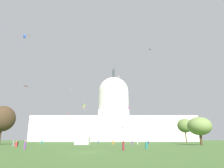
{
  "coord_description": "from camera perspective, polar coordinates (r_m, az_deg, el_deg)",
  "views": [
    {
      "loc": [
        3.93,
        -32.18,
        1.87
      ],
      "look_at": [
        3.94,
        80.66,
        32.62
      ],
      "focal_mm": 32.65,
      "sensor_mm": 36.0,
      "label": 1
    }
  ],
  "objects": [
    {
      "name": "kite_gold_high",
      "position": [
        162.97,
        -11.47,
        -0.8
      ],
      "size": [
        1.05,
        1.6,
        2.8
      ],
      "rotation": [
        0.0,
        0.0,
        4.91
      ],
      "color": "gold"
    },
    {
      "name": "tree_west_near",
      "position": [
        86.96,
        -28.33,
        -8.52
      ],
      "size": [
        12.25,
        12.14,
        14.08
      ],
      "color": "#42301E",
      "rests_on": "ground_plane"
    },
    {
      "name": "kite_blue_high",
      "position": [
        94.82,
        -23.28,
        12.16
      ],
      "size": [
        1.39,
        1.37,
        3.34
      ],
      "rotation": [
        0.0,
        0.0,
        2.1
      ],
      "color": "blue"
    },
    {
      "name": "person_teal_lawn_far_left",
      "position": [
        43.71,
        9.61,
        -16.56
      ],
      "size": [
        0.59,
        0.59,
        1.59
      ],
      "rotation": [
        0.0,
        0.0,
        0.39
      ],
      "color": "#1E757A",
      "rests_on": "ground_plane"
    },
    {
      "name": "person_red_deep_crowd",
      "position": [
        57.02,
        -25.26,
        -15.07
      ],
      "size": [
        0.61,
        0.61,
        1.49
      ],
      "rotation": [
        0.0,
        0.0,
        4.38
      ],
      "color": "red",
      "rests_on": "ground_plane"
    },
    {
      "name": "person_teal_near_tree_west",
      "position": [
        86.07,
        -19.06,
        -15.17
      ],
      "size": [
        0.52,
        0.52,
        1.74
      ],
      "rotation": [
        0.0,
        0.0,
        2.99
      ],
      "color": "#1E757A",
      "rests_on": "ground_plane"
    },
    {
      "name": "kite_violet_high",
      "position": [
        142.16,
        0.78,
        4.31
      ],
      "size": [
        1.56,
        0.9,
        0.1
      ],
      "rotation": [
        0.0,
        0.0,
        0.19
      ],
      "color": "purple"
    },
    {
      "name": "person_purple_back_right",
      "position": [
        75.04,
        5.72,
        -16.09
      ],
      "size": [
        0.67,
        0.67,
        1.52
      ],
      "rotation": [
        0.0,
        0.0,
        5.48
      ],
      "color": "#703D93",
      "rests_on": "ground_plane"
    },
    {
      "name": "tree_east_mid",
      "position": [
        78.88,
        23.29,
        -10.79
      ],
      "size": [
        10.76,
        11.1,
        9.49
      ],
      "color": "#4C3823",
      "rests_on": "ground_plane"
    },
    {
      "name": "person_grey_front_left",
      "position": [
        69.26,
        -25.88,
        -14.7
      ],
      "size": [
        0.51,
        0.51,
        1.69
      ],
      "rotation": [
        0.0,
        0.0,
        3.28
      ],
      "color": "gray",
      "rests_on": "ground_plane"
    },
    {
      "name": "kite_pink_low",
      "position": [
        127.62,
        -12.16,
        -7.92
      ],
      "size": [
        0.6,
        1.11,
        3.15
      ],
      "rotation": [
        0.0,
        0.0,
        0.47
      ],
      "color": "pink"
    },
    {
      "name": "person_navy_near_tent",
      "position": [
        88.68,
        10.14,
        -15.79
      ],
      "size": [
        0.43,
        0.43,
        1.48
      ],
      "rotation": [
        0.0,
        0.0,
        0.05
      ],
      "color": "navy",
      "rests_on": "ground_plane"
    },
    {
      "name": "kite_magenta_mid",
      "position": [
        156.78,
        4.74,
        -6.66
      ],
      "size": [
        1.27,
        1.24,
        4.05
      ],
      "rotation": [
        0.0,
        0.0,
        4.19
      ],
      "color": "#D1339E"
    },
    {
      "name": "person_denim_mid_left",
      "position": [
        90.85,
        -3.84,
        -15.97
      ],
      "size": [
        0.57,
        0.57,
        1.5
      ],
      "rotation": [
        0.0,
        0.0,
        2.73
      ],
      "color": "#3D5684",
      "rests_on": "ground_plane"
    },
    {
      "name": "tree_east_far",
      "position": [
        109.67,
        19.75,
        -10.92
      ],
      "size": [
        9.04,
        8.7,
        11.9
      ],
      "color": "brown",
      "rests_on": "ground_plane"
    },
    {
      "name": "kite_yellow_mid",
      "position": [
        113.15,
        -7.91,
        -6.36
      ],
      "size": [
        0.71,
        0.76,
        0.95
      ],
      "rotation": [
        0.0,
        0.0,
        3.07
      ],
      "color": "yellow"
    },
    {
      "name": "person_orange_near_tree_east",
      "position": [
        79.79,
        0.37,
        -16.02
      ],
      "size": [
        0.54,
        0.54,
        1.74
      ],
      "rotation": [
        0.0,
        0.0,
        1.36
      ],
      "color": "orange",
      "rests_on": "ground_plane"
    },
    {
      "name": "person_maroon_mid_center",
      "position": [
        36.97,
        3.2,
        -16.89
      ],
      "size": [
        0.52,
        0.52,
        1.72
      ],
      "rotation": [
        0.0,
        0.0,
        5.73
      ],
      "color": "maroon",
      "rests_on": "ground_plane"
    },
    {
      "name": "person_white_lawn_far_right",
      "position": [
        83.56,
        7.16,
        -15.92
      ],
      "size": [
        0.48,
        0.48,
        1.59
      ],
      "rotation": [
        0.0,
        0.0,
        4.45
      ],
      "color": "silver",
      "rests_on": "ground_plane"
    },
    {
      "name": "ground_plane",
      "position": [
        32.48,
        -7.33,
        -18.43
      ],
      "size": [
        800.0,
        800.0,
        0.0
      ],
      "primitive_type": "plane",
      "color": "#42662D"
    },
    {
      "name": "kite_red_mid",
      "position": [
        74.69,
        -22.8,
        -0.75
      ],
      "size": [
        1.54,
        1.73,
        0.14
      ],
      "rotation": [
        0.0,
        0.0,
        0.93
      ],
      "color": "red"
    },
    {
      "name": "kite_white_high",
      "position": [
        170.51,
        1.86,
        2.03
      ],
      "size": [
        0.95,
        0.96,
        2.17
      ],
      "rotation": [
        0.0,
        0.0,
        3.66
      ],
      "color": "white"
    },
    {
      "name": "event_tent",
      "position": [
        78.53,
        -8.25,
        -14.02
      ],
      "size": [
        5.45,
        5.57,
        6.58
      ],
      "rotation": [
        0.0,
        0.0,
        -0.03
      ],
      "color": "white",
      "rests_on": "ground_plane"
    },
    {
      "name": "kite_orange_high",
      "position": [
        89.63,
        -22.4,
        12.29
      ],
      "size": [
        1.17,
        1.86,
        0.3
      ],
      "rotation": [
        0.0,
        0.0,
        4.34
      ],
      "color": "orange"
    },
    {
      "name": "kite_black_high",
      "position": [
        136.08,
        10.58,
        9.53
      ],
      "size": [
        0.82,
        0.85,
        0.85
      ],
      "rotation": [
        0.0,
        0.0,
        0.43
      ],
      "color": "black"
    },
    {
      "name": "kite_cyan_low",
      "position": [
        134.74,
        -4.22,
        -9.83
      ],
      "size": [
        1.47,
        1.79,
        0.19
      ],
      "rotation": [
        0.0,
        0.0,
        2.12
      ],
      "color": "#33BCDB"
    },
    {
      "name": "person_black_front_right",
      "position": [
        65.8,
        -24.91,
        -14.87
      ],
      "size": [
        0.49,
        0.49,
        1.59
      ],
      "rotation": [
        0.0,
        0.0,
        2.44
      ],
      "color": "black",
      "rests_on": "ground_plane"
    },
    {
      "name": "capitol_building",
      "position": [
        187.18,
        0.45,
        -9.86
      ],
      "size": [
        143.24,
        28.02,
        67.06
      ],
      "color": "silver",
      "rests_on": "ground_plane"
    },
    {
      "name": "person_purple_back_left",
      "position": [
        44.18,
        -23.23,
        -15.48
      ],
      "size": [
        0.49,
        0.49,
        1.68
      ],
      "rotation": [
        0.0,
        0.0,
        0.82
      ],
      "color": "#703D93",
      "rests_on": "ground_plane"
    },
    {
      "name": "kite_lime_mid",
      "position": [
        104.02,
        -7.7,
        -5.85
      ],
      "size": [
        0.88,
        0.85,
        3.62
      ],
      "rotation": [
        0.0,
        0.0,
        2.06
      ],
      "color": "#8CD133"
    }
  ]
}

